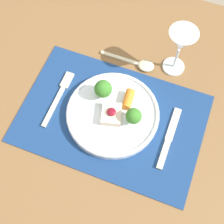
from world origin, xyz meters
name	(u,v)px	position (x,y,z in m)	size (l,w,h in m)	color
ground_plane	(112,180)	(0.00, 0.00, 0.00)	(8.00, 8.00, 0.00)	gray
dining_table	(112,132)	(0.00, 0.00, 0.65)	(1.11, 1.03, 0.76)	brown
placemat	(112,118)	(0.00, 0.00, 0.76)	(0.50, 0.33, 0.00)	navy
dinner_plate	(112,112)	(0.00, 0.01, 0.77)	(0.25, 0.25, 0.08)	silver
fork	(60,95)	(-0.16, 0.01, 0.76)	(0.02, 0.18, 0.01)	beige
knife	(168,142)	(0.16, -0.01, 0.76)	(0.02, 0.18, 0.01)	beige
spoon	(140,64)	(0.02, 0.19, 0.76)	(0.17, 0.04, 0.01)	beige
wine_glass_near	(181,43)	(0.11, 0.22, 0.87)	(0.08, 0.08, 0.16)	white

